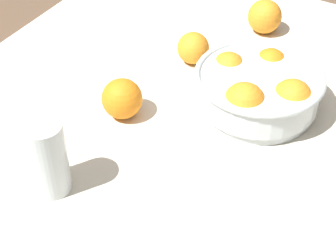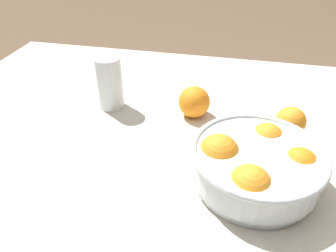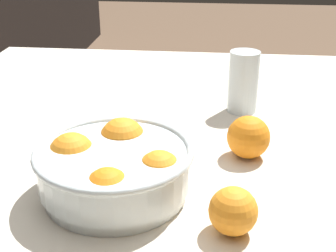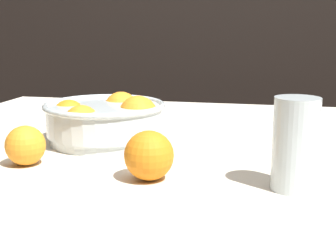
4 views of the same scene
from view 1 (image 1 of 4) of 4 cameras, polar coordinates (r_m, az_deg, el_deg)
The scene contains 6 objects.
dining_table at distance 1.07m, azimuth 3.11°, elevation -5.71°, with size 1.35×1.15×0.77m.
fruit_bowl at distance 1.11m, azimuth 9.15°, elevation 3.78°, with size 0.25×0.25×0.10m.
juice_glass at distance 0.94m, azimuth -12.09°, elevation -3.51°, with size 0.07×0.07×0.14m.
orange_loose_near_bowl at distance 1.36m, azimuth 9.79°, elevation 10.91°, with size 0.08×0.08×0.08m, color orange.
orange_loose_front at distance 1.23m, azimuth 2.57°, elevation 7.92°, with size 0.07×0.07×0.07m, color orange.
orange_loose_aside at distance 1.08m, azimuth -4.69°, elevation 2.79°, with size 0.08×0.08×0.08m, color orange.
Camera 1 is at (0.66, 0.31, 1.48)m, focal length 60.00 mm.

